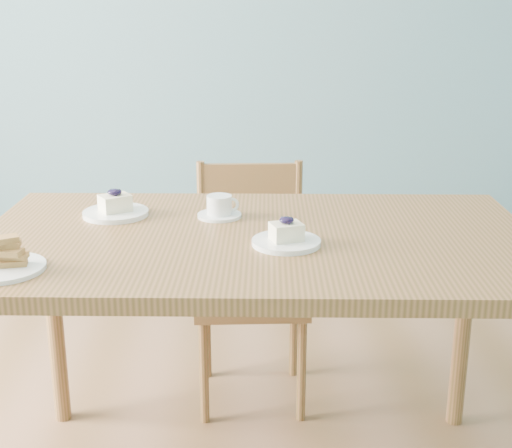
# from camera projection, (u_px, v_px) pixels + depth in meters

# --- Properties ---
(room) EXTENTS (5.01, 5.01, 2.71)m
(room) POSITION_uv_depth(u_px,v_px,m) (111.00, 2.00, 1.83)
(room) COLOR brown
(room) RESTS_ON ground
(dining_table) EXTENTS (1.49, 0.92, 0.77)m
(dining_table) POSITION_uv_depth(u_px,v_px,m) (256.00, 263.00, 1.86)
(dining_table) COLOR brown
(dining_table) RESTS_ON ground
(dining_chair) EXTENTS (0.38, 0.36, 0.82)m
(dining_chair) POSITION_uv_depth(u_px,v_px,m) (251.00, 283.00, 2.46)
(dining_chair) COLOR brown
(dining_chair) RESTS_ON ground
(cheesecake_plate_near) EXTENTS (0.17, 0.17, 0.07)m
(cheesecake_plate_near) POSITION_uv_depth(u_px,v_px,m) (286.00, 238.00, 1.76)
(cheesecake_plate_near) COLOR white
(cheesecake_plate_near) RESTS_ON dining_table
(cheesecake_plate_far) EXTENTS (0.18, 0.18, 0.08)m
(cheesecake_plate_far) POSITION_uv_depth(u_px,v_px,m) (115.00, 209.00, 2.00)
(cheesecake_plate_far) COLOR white
(cheesecake_plate_far) RESTS_ON dining_table
(coffee_cup) EXTENTS (0.12, 0.12, 0.06)m
(coffee_cup) POSITION_uv_depth(u_px,v_px,m) (220.00, 208.00, 1.99)
(coffee_cup) COLOR white
(coffee_cup) RESTS_ON dining_table
(biscotti_plate) EXTENTS (0.20, 0.20, 0.08)m
(biscotti_plate) POSITION_uv_depth(u_px,v_px,m) (1.00, 260.00, 1.59)
(biscotti_plate) COLOR white
(biscotti_plate) RESTS_ON dining_table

